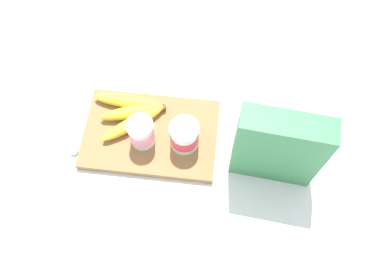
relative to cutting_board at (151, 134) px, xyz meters
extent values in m
plane|color=white|center=(0.00, 0.00, -0.01)|extent=(2.40, 2.40, 0.00)
cube|color=olive|center=(0.00, 0.00, 0.00)|extent=(0.34, 0.22, 0.02)
cube|color=#38844C|center=(-0.30, 0.05, 0.11)|extent=(0.20, 0.08, 0.25)
cylinder|color=white|center=(-0.09, 0.02, 0.05)|extent=(0.07, 0.07, 0.08)
cylinder|color=#DB384C|center=(-0.09, 0.02, 0.05)|extent=(0.07, 0.07, 0.04)
cylinder|color=silver|center=(-0.09, 0.02, 0.09)|extent=(0.07, 0.07, 0.00)
cylinder|color=white|center=(0.01, 0.02, 0.05)|extent=(0.06, 0.06, 0.08)
cylinder|color=pink|center=(0.01, 0.02, 0.05)|extent=(0.06, 0.06, 0.04)
cylinder|color=silver|center=(0.01, 0.02, 0.10)|extent=(0.06, 0.06, 0.00)
ellipsoid|color=yellow|center=(0.07, -0.07, 0.03)|extent=(0.19, 0.04, 0.03)
ellipsoid|color=yellow|center=(0.05, -0.04, 0.03)|extent=(0.16, 0.08, 0.03)
ellipsoid|color=yellow|center=(0.04, -0.01, 0.03)|extent=(0.16, 0.14, 0.03)
cylinder|color=brown|center=(-0.02, -0.07, 0.02)|extent=(0.01, 0.01, 0.02)
cylinder|color=silver|center=(0.22, 0.01, -0.01)|extent=(0.06, 0.10, 0.01)
ellipsoid|color=silver|center=(0.19, 0.06, 0.00)|extent=(0.04, 0.04, 0.01)
camera|label=1|loc=(-0.15, 0.42, 0.93)|focal=37.75mm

